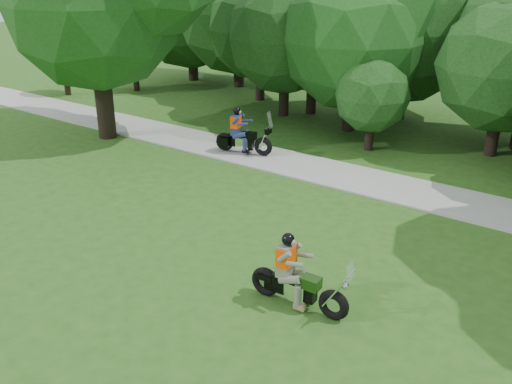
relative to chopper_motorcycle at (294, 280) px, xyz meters
The scene contains 5 objects.
ground 1.85m from the chopper_motorcycle, 147.91° to the right, with size 100.00×100.00×0.00m, color #255217.
walkway 7.24m from the chopper_motorcycle, 101.90° to the left, with size 60.00×2.20×0.06m, color gray.
tree_line 14.19m from the chopper_motorcycle, 91.72° to the left, with size 38.72×11.72×7.37m.
chopper_motorcycle is the anchor object (origin of this frame).
touring_motorcycle 9.53m from the chopper_motorcycle, 133.37° to the left, with size 2.14×1.00×1.65m.
Camera 1 is at (6.58, -7.57, 6.70)m, focal length 40.00 mm.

